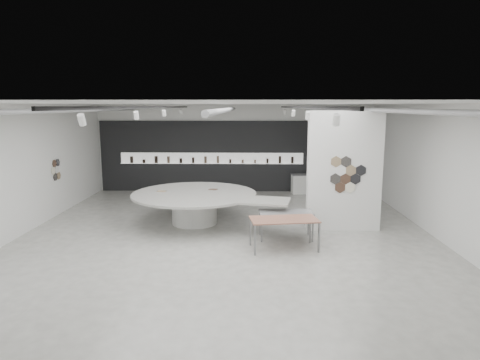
{
  "coord_description": "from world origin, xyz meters",
  "views": [
    {
      "loc": [
        0.64,
        -11.74,
        3.73
      ],
      "look_at": [
        0.36,
        1.2,
        1.49
      ],
      "focal_mm": 32.0,
      "sensor_mm": 36.0,
      "label": 1
    }
  ],
  "objects_px": {
    "sample_table_wood": "(284,221)",
    "kitchen_counter": "(308,184)",
    "partition_column": "(344,171)",
    "sample_table_stone": "(286,214)",
    "display_island": "(197,204)"
  },
  "relations": [
    {
      "from": "partition_column",
      "to": "sample_table_wood",
      "type": "bearing_deg",
      "value": -136.05
    },
    {
      "from": "sample_table_wood",
      "to": "sample_table_stone",
      "type": "bearing_deg",
      "value": 82.16
    },
    {
      "from": "partition_column",
      "to": "sample_table_stone",
      "type": "height_order",
      "value": "partition_column"
    },
    {
      "from": "display_island",
      "to": "sample_table_wood",
      "type": "bearing_deg",
      "value": -32.14
    },
    {
      "from": "display_island",
      "to": "kitchen_counter",
      "type": "bearing_deg",
      "value": 60.5
    },
    {
      "from": "display_island",
      "to": "sample_table_wood",
      "type": "relative_size",
      "value": 2.88
    },
    {
      "from": "display_island",
      "to": "kitchen_counter",
      "type": "height_order",
      "value": "kitchen_counter"
    },
    {
      "from": "partition_column",
      "to": "sample_table_stone",
      "type": "xyz_separation_m",
      "value": [
        -1.81,
        -0.94,
        -1.09
      ]
    },
    {
      "from": "sample_table_wood",
      "to": "sample_table_stone",
      "type": "xyz_separation_m",
      "value": [
        0.13,
        0.93,
        -0.05
      ]
    },
    {
      "from": "sample_table_stone",
      "to": "kitchen_counter",
      "type": "relative_size",
      "value": 1.02
    },
    {
      "from": "sample_table_wood",
      "to": "kitchen_counter",
      "type": "bearing_deg",
      "value": 77.47
    },
    {
      "from": "partition_column",
      "to": "display_island",
      "type": "bearing_deg",
      "value": 173.13
    },
    {
      "from": "sample_table_wood",
      "to": "partition_column",
      "type": "bearing_deg",
      "value": 43.95
    },
    {
      "from": "partition_column",
      "to": "sample_table_wood",
      "type": "xyz_separation_m",
      "value": [
        -1.94,
        -1.87,
        -1.04
      ]
    },
    {
      "from": "sample_table_wood",
      "to": "kitchen_counter",
      "type": "xyz_separation_m",
      "value": [
        1.64,
        7.4,
        -0.35
      ]
    }
  ]
}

